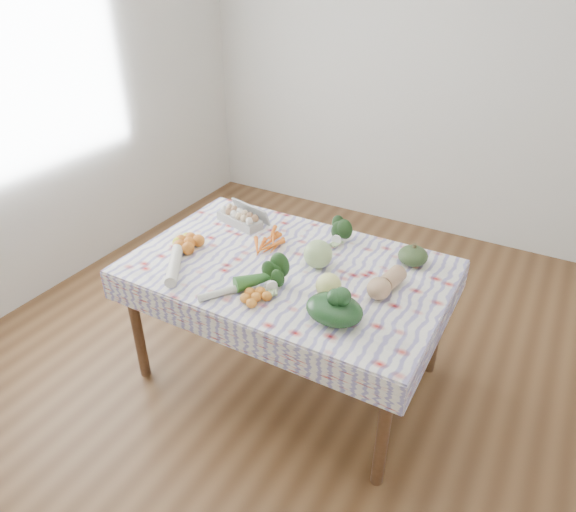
% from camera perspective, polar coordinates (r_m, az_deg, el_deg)
% --- Properties ---
extents(ground, '(4.50, 4.50, 0.00)m').
position_cam_1_polar(ground, '(3.20, -0.00, -12.68)').
color(ground, '#55361D').
rests_on(ground, ground).
extents(wall_back, '(4.00, 0.04, 2.80)m').
position_cam_1_polar(wall_back, '(4.48, 15.21, 19.68)').
color(wall_back, silver).
rests_on(wall_back, ground).
extents(dining_table, '(1.60, 1.00, 0.75)m').
position_cam_1_polar(dining_table, '(2.77, -0.00, -2.51)').
color(dining_table, brown).
rests_on(dining_table, ground).
extents(tablecloth, '(1.66, 1.06, 0.01)m').
position_cam_1_polar(tablecloth, '(2.73, -0.00, -1.15)').
color(tablecloth, white).
rests_on(tablecloth, dining_table).
extents(egg_carton, '(0.32, 0.19, 0.08)m').
position_cam_1_polar(egg_carton, '(3.13, -5.41, 4.19)').
color(egg_carton, '#A0A09B').
rests_on(egg_carton, tablecloth).
extents(carrot_bunch, '(0.22, 0.20, 0.04)m').
position_cam_1_polar(carrot_bunch, '(2.90, -2.02, 1.46)').
color(carrot_bunch, orange).
rests_on(carrot_bunch, tablecloth).
extents(kale_bunch, '(0.15, 0.14, 0.13)m').
position_cam_1_polar(kale_bunch, '(2.93, 5.79, 2.68)').
color(kale_bunch, '#183213').
rests_on(kale_bunch, tablecloth).
extents(kabocha_squash, '(0.20, 0.20, 0.10)m').
position_cam_1_polar(kabocha_squash, '(2.79, 13.72, 0.04)').
color(kabocha_squash, '#354B25').
rests_on(kabocha_squash, tablecloth).
extents(cabbage, '(0.17, 0.17, 0.15)m').
position_cam_1_polar(cabbage, '(2.68, 3.36, 0.22)').
color(cabbage, '#A1C277').
rests_on(cabbage, tablecloth).
extents(butternut_squash, '(0.16, 0.27, 0.12)m').
position_cam_1_polar(butternut_squash, '(2.54, 10.86, -2.78)').
color(butternut_squash, tan).
rests_on(butternut_squash, tablecloth).
extents(orange_cluster, '(0.23, 0.23, 0.07)m').
position_cam_1_polar(orange_cluster, '(2.91, -10.93, 1.43)').
color(orange_cluster, orange).
rests_on(orange_cluster, tablecloth).
extents(broccoli, '(0.20, 0.20, 0.10)m').
position_cam_1_polar(broccoli, '(2.53, -1.92, -2.48)').
color(broccoli, '#1D4318').
rests_on(broccoli, tablecloth).
extents(mandarin_cluster, '(0.23, 0.23, 0.05)m').
position_cam_1_polar(mandarin_cluster, '(2.45, -3.58, -4.51)').
color(mandarin_cluster, orange).
rests_on(mandarin_cluster, tablecloth).
extents(grapefruit, '(0.16, 0.16, 0.12)m').
position_cam_1_polar(grapefruit, '(2.46, 4.53, -3.30)').
color(grapefruit, '#E1E57B').
rests_on(grapefruit, tablecloth).
extents(spinach_bag, '(0.28, 0.23, 0.12)m').
position_cam_1_polar(spinach_bag, '(2.32, 5.17, -5.94)').
color(spinach_bag, '#153317').
rests_on(spinach_bag, tablecloth).
extents(daikon, '(0.29, 0.39, 0.06)m').
position_cam_1_polar(daikon, '(2.77, -12.43, -0.61)').
color(daikon, beige).
rests_on(daikon, tablecloth).
extents(leek, '(0.24, 0.32, 0.04)m').
position_cam_1_polar(leek, '(2.52, -6.02, -3.65)').
color(leek, beige).
rests_on(leek, tablecloth).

